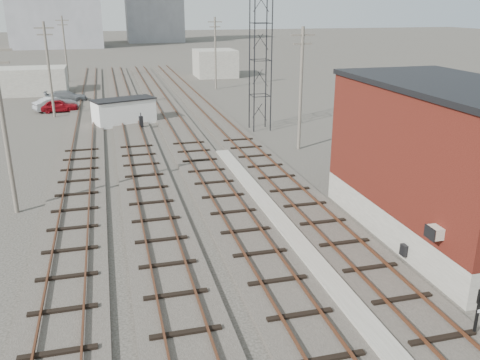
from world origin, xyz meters
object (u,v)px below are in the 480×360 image
object	(u,v)px
switch_stand	(141,122)
car_silver	(55,104)
site_trailer	(124,111)
car_grey	(66,97)
car_red	(59,106)

from	to	relation	value
switch_stand	car_silver	distance (m)	13.26
site_trailer	car_silver	xyz separation A→B (m)	(-6.63, 8.08, -0.47)
site_trailer	car_grey	world-z (taller)	site_trailer
site_trailer	switch_stand	bearing A→B (deg)	-81.87
car_red	car_silver	distance (m)	0.74
site_trailer	car_silver	world-z (taller)	site_trailer
site_trailer	car_silver	bearing A→B (deg)	110.04
car_silver	car_grey	distance (m)	4.80
switch_stand	car_silver	size ratio (longest dim) A/B	0.32
switch_stand	car_grey	world-z (taller)	switch_stand
site_trailer	car_grey	distance (m)	14.10
car_red	car_grey	size ratio (longest dim) A/B	0.84
car_silver	site_trailer	bearing A→B (deg)	-164.13
site_trailer	car_red	size ratio (longest dim) A/B	1.58
site_trailer	car_grey	size ratio (longest dim) A/B	1.33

